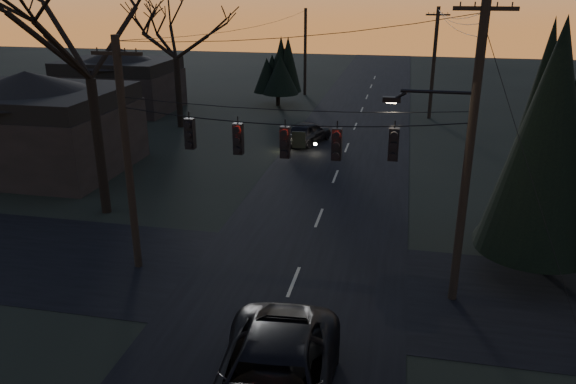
% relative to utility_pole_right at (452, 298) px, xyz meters
% --- Properties ---
extents(main_road, '(8.00, 120.00, 0.02)m').
position_rel_utility_pole_right_xyz_m(main_road, '(-5.50, 10.00, 0.01)').
color(main_road, black).
rests_on(main_road, ground).
extents(cross_road, '(60.00, 7.00, 0.02)m').
position_rel_utility_pole_right_xyz_m(cross_road, '(-5.50, 0.00, 0.01)').
color(cross_road, black).
rests_on(cross_road, ground).
extents(utility_pole_right, '(5.00, 0.30, 10.00)m').
position_rel_utility_pole_right_xyz_m(utility_pole_right, '(0.00, 0.00, 0.00)').
color(utility_pole_right, black).
rests_on(utility_pole_right, ground).
extents(utility_pole_left, '(1.80, 0.30, 8.50)m').
position_rel_utility_pole_right_xyz_m(utility_pole_left, '(-11.50, 0.00, 0.00)').
color(utility_pole_left, black).
rests_on(utility_pole_left, ground).
extents(utility_pole_far_r, '(1.80, 0.30, 8.50)m').
position_rel_utility_pole_right_xyz_m(utility_pole_far_r, '(0.00, 28.00, 0.00)').
color(utility_pole_far_r, black).
rests_on(utility_pole_far_r, ground).
extents(utility_pole_far_l, '(0.30, 0.30, 8.00)m').
position_rel_utility_pole_right_xyz_m(utility_pole_far_l, '(-11.50, 36.00, 0.00)').
color(utility_pole_far_l, black).
rests_on(utility_pole_far_l, ground).
extents(span_signal_assembly, '(11.50, 0.44, 1.58)m').
position_rel_utility_pole_right_xyz_m(span_signal_assembly, '(-5.74, 0.00, 5.25)').
color(span_signal_assembly, black).
rests_on(span_signal_assembly, ground).
extents(bare_tree_left, '(10.01, 10.01, 12.45)m').
position_rel_utility_pole_right_xyz_m(bare_tree_left, '(-15.39, 4.72, 8.71)').
color(bare_tree_left, black).
rests_on(bare_tree_left, ground).
extents(evergreen_right, '(4.42, 4.42, 7.98)m').
position_rel_utility_pole_right_xyz_m(evergreen_right, '(3.50, 2.56, 4.58)').
color(evergreen_right, black).
rests_on(evergreen_right, ground).
extents(bare_tree_dist, '(6.90, 6.90, 10.08)m').
position_rel_utility_pole_right_xyz_m(bare_tree_dist, '(-18.34, 21.27, 7.04)').
color(bare_tree_dist, black).
rests_on(bare_tree_dist, ground).
extents(evergreen_dist, '(3.77, 3.77, 5.66)m').
position_rel_utility_pole_right_xyz_m(evergreen_dist, '(-12.91, 30.44, 3.42)').
color(evergreen_dist, black).
rests_on(evergreen_dist, ground).
extents(house_left_near, '(10.00, 8.00, 5.60)m').
position_rel_utility_pole_right_xyz_m(house_left_near, '(-22.50, 10.00, 2.80)').
color(house_left_near, black).
rests_on(house_left_near, ground).
extents(house_left_far, '(9.00, 7.00, 5.20)m').
position_rel_utility_pole_right_xyz_m(house_left_far, '(-25.50, 26.00, 2.60)').
color(house_left_far, black).
rests_on(house_left_far, ground).
extents(sedan_oncoming_a, '(3.08, 4.69, 1.48)m').
position_rel_utility_pole_right_xyz_m(sedan_oncoming_a, '(-8.23, 18.58, 0.74)').
color(sedan_oncoming_a, black).
rests_on(sedan_oncoming_a, ground).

